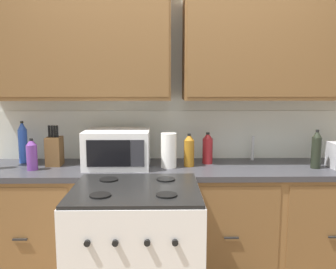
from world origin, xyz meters
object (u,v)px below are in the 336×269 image
Objects in this scene: bottle_red at (208,148)px; bottle_violet at (32,155)px; bottle_amber at (189,150)px; bottle_blue at (23,143)px; stove_range at (137,263)px; microwave at (117,149)px; paper_towel_roll at (169,150)px; knife_block at (54,150)px; bottle_dark at (316,149)px.

bottle_red reaches higher than bottle_violet.
bottle_blue reaches higher than bottle_amber.
bottle_violet is at bearing -57.92° from bottle_blue.
stove_range is 2.86× the size of bottle_blue.
microwave is 1.85× the size of paper_towel_roll.
bottle_red is (0.69, 0.11, -0.02)m from microwave.
bottle_amber is (1.03, -0.05, 0.01)m from knife_block.
bottle_red is at bearing 8.29° from bottle_violet.
stove_range is 0.87m from microwave.
microwave reaches higher than paper_towel_roll.
paper_towel_roll is at bearing -157.35° from bottle_red.
bottle_blue is 0.29m from bottle_violet.
stove_range is 3.78× the size of bottle_amber.
bottle_dark is (1.48, -0.06, 0.00)m from microwave.
paper_towel_roll is 0.16m from bottle_amber.
bottle_amber is 0.94m from bottle_dark.
microwave is at bearing 7.71° from bottle_violet.
bottle_red is (0.51, 0.73, 0.57)m from stove_range.
bottle_dark is at bearing -2.49° from microwave.
paper_towel_roll is at bearing -5.67° from knife_block.
knife_block reaches higher than bottle_amber.
paper_towel_roll is 1.16m from bottle_blue.
bottle_amber is (0.16, 0.03, -0.01)m from paper_towel_roll.
knife_block reaches higher than bottle_violet.
bottle_violet reaches higher than stove_range.
microwave is at bearing -12.00° from bottle_blue.
bottle_amber is at bearing 60.31° from stove_range.
microwave is 1.48m from bottle_dark.
stove_range is at bearing -108.97° from paper_towel_roll.
stove_range is 3.06× the size of knife_block.
bottle_dark reaches higher than bottle_red.
stove_range is 3.85× the size of bottle_red.
bottle_dark reaches higher than microwave.
bottle_amber is at bearing 1.28° from microwave.
knife_block reaches higher than paper_towel_roll.
microwave is 0.78m from bottle_blue.
knife_block is 1.33× the size of bottle_violet.
paper_towel_roll reaches higher than stove_range.
stove_range is 3.28× the size of bottle_dark.
microwave is 2.06× the size of bottle_violet.
bottle_blue reaches higher than bottle_red.
bottle_red is at bearing 54.82° from stove_range.
stove_range is at bearing -125.18° from bottle_red.
bottle_dark is at bearing 23.23° from stove_range.
knife_block is 1.03m from bottle_amber.
paper_towel_roll is (0.88, -0.09, 0.01)m from knife_block.
paper_towel_roll reaches higher than bottle_red.
bottle_amber is at bearing 4.70° from bottle_violet.
bottle_red reaches higher than stove_range.
bottle_amber is at bearing -6.57° from bottle_blue.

